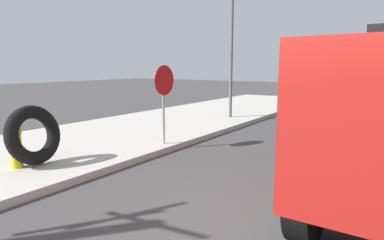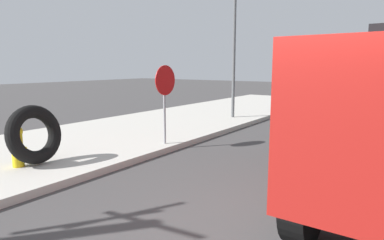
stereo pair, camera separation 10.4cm
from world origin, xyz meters
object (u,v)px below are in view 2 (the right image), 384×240
(stop_sign, at_px, (165,90))
(loose_tire, at_px, (35,134))
(street_light_pole, at_px, (234,52))
(fire_hydrant, at_px, (17,145))

(stop_sign, bearing_deg, loose_tire, 160.78)
(stop_sign, bearing_deg, street_light_pole, 8.22)
(stop_sign, distance_m, street_light_pole, 5.25)
(fire_hydrant, distance_m, stop_sign, 3.58)
(street_light_pole, bearing_deg, stop_sign, -171.78)
(loose_tire, height_order, street_light_pole, street_light_pole)
(fire_hydrant, height_order, street_light_pole, street_light_pole)
(fire_hydrant, distance_m, loose_tire, 0.37)
(fire_hydrant, bearing_deg, street_light_pole, -2.84)
(loose_tire, distance_m, stop_sign, 3.21)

